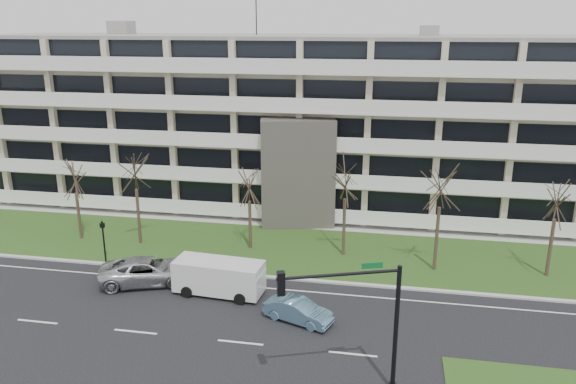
% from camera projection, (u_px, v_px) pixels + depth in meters
% --- Properties ---
extents(ground, '(160.00, 160.00, 0.00)m').
position_uv_depth(ground, '(240.00, 343.00, 29.99)').
color(ground, black).
rests_on(ground, ground).
extents(grass_verge, '(90.00, 10.00, 0.06)m').
position_uv_depth(grass_verge, '(286.00, 249.00, 42.21)').
color(grass_verge, '#2C4617').
rests_on(grass_verge, ground).
extents(curb, '(90.00, 0.35, 0.12)m').
position_uv_depth(curb, '(272.00, 277.00, 37.49)').
color(curb, '#B2B2AD').
rests_on(curb, ground).
extents(sidewalk, '(90.00, 2.00, 0.08)m').
position_uv_depth(sidewalk, '(298.00, 224.00, 47.38)').
color(sidewalk, '#B2B2AD').
rests_on(sidewalk, ground).
extents(lane_edge_line, '(90.00, 0.12, 0.01)m').
position_uv_depth(lane_edge_line, '(267.00, 288.00, 36.10)').
color(lane_edge_line, white).
rests_on(lane_edge_line, ground).
extents(apartment_building, '(60.50, 15.10, 18.75)m').
position_uv_depth(apartment_building, '(310.00, 122.00, 51.58)').
color(apartment_building, beige).
rests_on(apartment_building, ground).
extents(silver_pickup, '(6.72, 4.70, 1.70)m').
position_uv_depth(silver_pickup, '(148.00, 271.00, 36.62)').
color(silver_pickup, '#B4B7BC').
rests_on(silver_pickup, ground).
extents(blue_sedan, '(4.25, 2.68, 1.32)m').
position_uv_depth(blue_sedan, '(298.00, 311.00, 31.95)').
color(blue_sedan, '#6998B6').
rests_on(blue_sedan, ground).
extents(white_van, '(5.74, 2.66, 2.16)m').
position_uv_depth(white_van, '(220.00, 275.00, 35.05)').
color(white_van, silver).
rests_on(white_van, ground).
extents(traffic_signal, '(5.34, 2.19, 6.52)m').
position_uv_depth(traffic_signal, '(357.00, 312.00, 24.66)').
color(traffic_signal, black).
rests_on(traffic_signal, ground).
extents(pedestrian_signal, '(0.35, 0.31, 3.11)m').
position_uv_depth(pedestrian_signal, '(103.00, 236.00, 39.43)').
color(pedestrian_signal, black).
rests_on(pedestrian_signal, ground).
extents(tree_1, '(3.38, 3.38, 6.76)m').
position_uv_depth(tree_1, '(74.00, 175.00, 42.79)').
color(tree_1, '#382B21').
rests_on(tree_1, ground).
extents(tree_2, '(3.90, 3.90, 7.80)m').
position_uv_depth(tree_2, '(135.00, 167.00, 41.63)').
color(tree_2, '#382B21').
rests_on(tree_2, ground).
extents(tree_3, '(3.34, 3.34, 6.69)m').
position_uv_depth(tree_3, '(249.00, 182.00, 40.96)').
color(tree_3, '#382B21').
rests_on(tree_3, ground).
extents(tree_4, '(3.86, 3.86, 7.73)m').
position_uv_depth(tree_4, '(346.00, 176.00, 39.51)').
color(tree_4, '#382B21').
rests_on(tree_4, ground).
extents(tree_5, '(4.08, 4.08, 8.15)m').
position_uv_depth(tree_5, '(441.00, 182.00, 36.93)').
color(tree_5, '#382B21').
rests_on(tree_5, ground).
extents(tree_6, '(3.65, 3.65, 7.31)m').
position_uv_depth(tree_6, '(558.00, 196.00, 36.14)').
color(tree_6, '#382B21').
rests_on(tree_6, ground).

